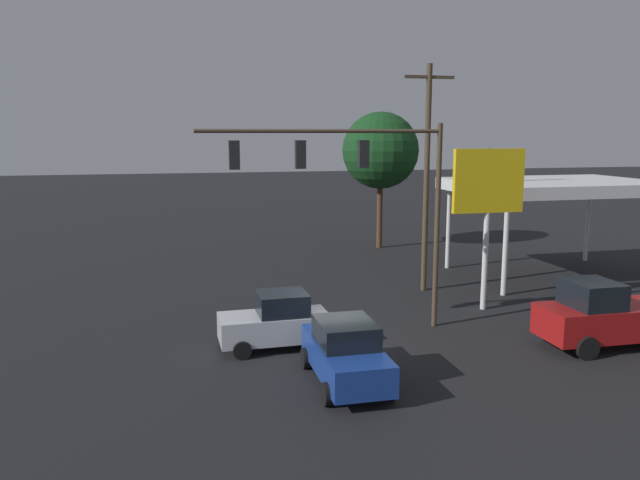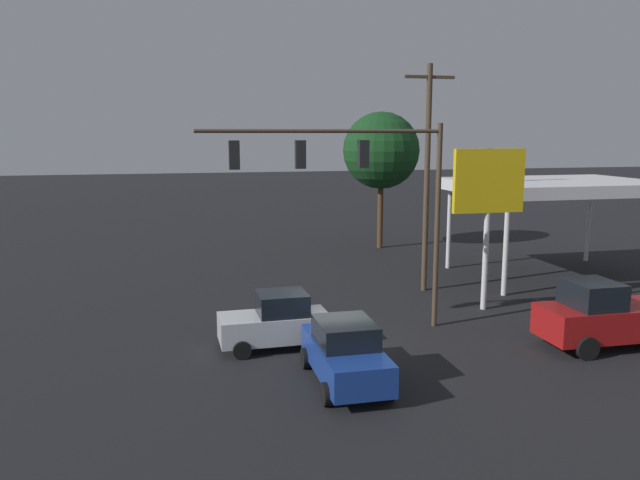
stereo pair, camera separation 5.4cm
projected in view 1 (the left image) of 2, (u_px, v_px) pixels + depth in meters
ground_plane at (333, 351)px, 21.59m from camera, size 200.00×200.00×0.00m
traffic_signal_assembly at (355, 177)px, 22.67m from camera, size 9.08×0.43×7.81m
utility_pole at (427, 174)px, 28.98m from camera, size 2.40×0.26×10.55m
gas_station_canopy at (554, 187)px, 32.15m from camera, size 10.01×7.35×5.04m
price_sign at (488, 189)px, 25.84m from camera, size 3.12×0.27×6.81m
pickup_parked at (609, 316)px, 21.85m from camera, size 5.22×2.29×2.40m
sedan_waiting at (345, 352)px, 18.68m from camera, size 2.07×4.40×1.93m
hatchback_crossing at (276, 321)px, 21.76m from camera, size 3.83×2.02×1.97m
street_tree at (381, 151)px, 39.95m from camera, size 4.92×4.92×8.80m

